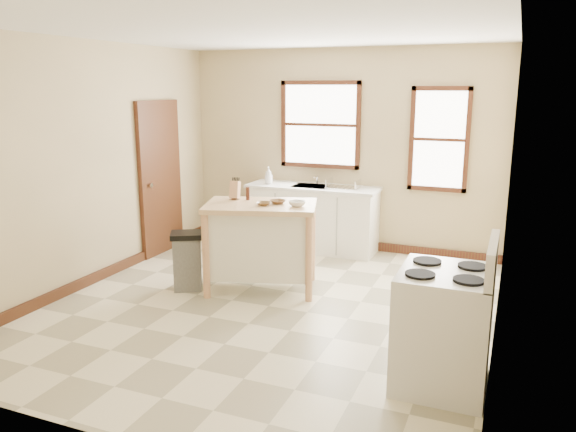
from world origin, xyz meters
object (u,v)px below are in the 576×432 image
Objects in this scene: bowl_b at (278,202)px; gas_stove at (444,312)px; soap_bottle_a at (268,175)px; trash_bin at (187,261)px; bowl_a at (264,204)px; bowl_c at (297,204)px; dish_rack at (344,184)px; kitchen_island at (261,247)px; soap_bottle_b at (269,177)px; knife_block at (235,191)px; pepper_grinder at (248,194)px.

gas_stove reaches higher than bowl_b.
soap_bottle_a is 0.37× the size of trash_bin.
bowl_c is at bearing 15.31° from bowl_a.
kitchen_island is (-0.44, -1.73, -0.47)m from dish_rack.
bowl_c is (1.08, -1.64, 0.02)m from soap_bottle_b.
soap_bottle_a is at bearing 132.99° from gas_stove.
trash_bin is (-0.85, -0.26, -0.69)m from bowl_a.
knife_block is 0.17× the size of gas_stove.
kitchen_island is 0.72m from knife_block.
soap_bottle_b is 4.20m from gas_stove.
kitchen_island is (0.65, -1.66, -0.51)m from soap_bottle_b.
pepper_grinder is (0.43, -1.53, 0.07)m from soap_bottle_b.
soap_bottle_a is 1.09m from dish_rack.
pepper_grinder is 1.04m from trash_bin.
soap_bottle_b is 1.00× the size of bowl_c.
kitchen_island is 1.03× the size of gas_stove.
knife_block is at bearing 175.83° from bowl_b.
soap_bottle_a reaches higher than pepper_grinder.
soap_bottle_b is at bearing 123.29° from bowl_c.
bowl_a is 2.54m from gas_stove.
dish_rack is 3.61m from gas_stove.
bowl_c reaches higher than kitchen_island.
pepper_grinder is at bearing -3.31° from knife_block.
soap_bottle_b is at bearing 57.09° from trash_bin.
pepper_grinder reaches higher than dish_rack.
soap_bottle_a is at bearing 94.22° from kitchen_island.
knife_block is 0.30× the size of trash_bin.
bowl_b is (-0.27, -1.66, 0.05)m from dish_rack.
knife_block reaches higher than pepper_grinder.
kitchen_island is at bearing -176.81° from bowl_c.
bowl_b reaches higher than dish_rack.
bowl_b is at bearing -6.11° from trash_bin.
bowl_b reaches higher than bowl_a.
dish_rack is at bearing 58.54° from kitchen_island.
gas_stove is at bearing -62.12° from soap_bottle_a.
soap_bottle_a is 1.36× the size of soap_bottle_b.
bowl_b is (0.83, -1.59, 0.01)m from soap_bottle_b.
kitchen_island is 6.13× the size of knife_block.
dish_rack is 2.48m from trash_bin.
kitchen_island is at bearing -25.24° from knife_block.
trash_bin is 3.17m from gas_stove.
bowl_c is 0.15× the size of gas_stove.
kitchen_island is 6.68× the size of bowl_c.
bowl_c is (0.43, 0.02, 0.53)m from kitchen_island.
trash_bin is at bearing -163.47° from bowl_c.
bowl_a reaches higher than trash_bin.
knife_block is at bearing -125.23° from dish_rack.
trash_bin is 0.56× the size of gas_stove.
dish_rack is at bearing 78.41° from bowl_a.
soap_bottle_b is 1.09m from dish_rack.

